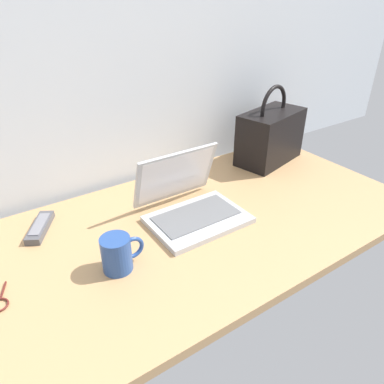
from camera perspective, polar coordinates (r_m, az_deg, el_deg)
The scene contains 5 objects.
desk at distance 1.17m, azimuth -0.96°, elevation -6.05°, with size 1.60×0.76×0.03m.
laptop at distance 1.19m, azimuth -0.25°, elevation -1.92°, with size 0.31×0.29×0.21m.
coffee_mug at distance 1.00m, azimuth -11.69°, elevation -9.47°, with size 0.12×0.08×0.10m.
remote_control_far at distance 1.24m, azimuth -22.92°, elevation -5.14°, with size 0.12×0.16×0.02m.
handbag at distance 1.60m, azimuth 12.28°, elevation 8.74°, with size 0.33×0.23×0.33m.
Camera 1 is at (-0.51, -0.80, 0.70)m, focal length 33.68 mm.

